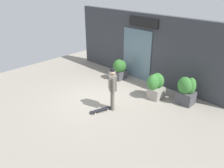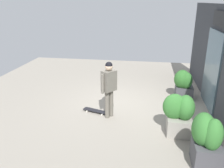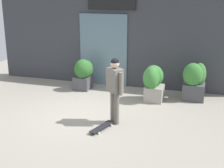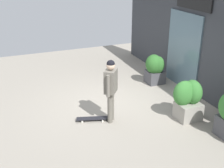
% 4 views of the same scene
% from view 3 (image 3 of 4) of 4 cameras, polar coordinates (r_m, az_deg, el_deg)
% --- Properties ---
extents(ground_plane, '(12.00, 12.00, 0.00)m').
position_cam_3_polar(ground_plane, '(9.02, -4.36, -5.10)').
color(ground_plane, gray).
extents(building_facade, '(8.61, 0.31, 3.21)m').
position_cam_3_polar(building_facade, '(11.17, 0.65, 7.83)').
color(building_facade, '#383A3F').
rests_on(building_facade, ground_plane).
extents(skateboarder, '(0.48, 0.45, 1.70)m').
position_cam_3_polar(skateboarder, '(8.03, 0.50, -0.04)').
color(skateboarder, '#666056').
rests_on(skateboarder, ground_plane).
extents(skateboard, '(0.42, 0.86, 0.08)m').
position_cam_3_polar(skateboard, '(8.03, -1.76, -7.51)').
color(skateboard, black).
rests_on(skateboard, ground_plane).
extents(planter_box_left, '(0.62, 0.68, 1.05)m').
position_cam_3_polar(planter_box_left, '(10.85, -4.98, 1.93)').
color(planter_box_left, '#47474C').
rests_on(planter_box_left, ground_plane).
extents(planter_box_right, '(0.68, 0.63, 1.17)m').
position_cam_3_polar(planter_box_right, '(10.11, 14.26, 0.48)').
color(planter_box_right, '#47474C').
rests_on(planter_box_right, ground_plane).
extents(planter_box_mid, '(0.62, 0.80, 1.10)m').
position_cam_3_polar(planter_box_mid, '(9.80, 7.15, 0.55)').
color(planter_box_mid, gray).
rests_on(planter_box_mid, ground_plane).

